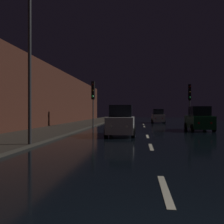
{
  "coord_description": "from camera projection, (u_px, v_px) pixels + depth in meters",
  "views": [
    {
      "loc": [
        -0.55,
        -2.4,
        1.68
      ],
      "look_at": [
        -2.72,
        17.38,
        1.62
      ],
      "focal_mm": 39.92,
      "sensor_mm": 36.0,
      "label": 1
    }
  ],
  "objects": [
    {
      "name": "ground",
      "position": [
        144.0,
        127.0,
        26.69
      ],
      "size": [
        27.85,
        84.0,
        0.02
      ],
      "primitive_type": "cube",
      "color": "black"
    },
    {
      "name": "car_approaching_headlights",
      "position": [
        121.0,
        122.0,
        17.22
      ],
      "size": [
        1.93,
        4.17,
        2.1
      ],
      "rotation": [
        0.0,
        0.0,
        -1.57
      ],
      "color": "silver",
      "rests_on": "ground"
    },
    {
      "name": "lane_centerline",
      "position": [
        147.0,
        134.0,
        18.45
      ],
      "size": [
        0.16,
        28.6,
        0.01
      ],
      "color": "beige",
      "rests_on": "ground"
    },
    {
      "name": "car_parked_right_far",
      "position": [
        199.0,
        120.0,
        21.61
      ],
      "size": [
        1.93,
        4.17,
        2.1
      ],
      "rotation": [
        0.0,
        0.0,
        1.57
      ],
      "color": "#0F3819",
      "rests_on": "ground"
    },
    {
      "name": "car_distant_taillights",
      "position": [
        158.0,
        117.0,
        35.95
      ],
      "size": [
        1.83,
        3.95,
        1.99
      ],
      "rotation": [
        0.0,
        0.0,
        1.57
      ],
      "color": "silver",
      "rests_on": "ground"
    },
    {
      "name": "streetlamp_overhead",
      "position": [
        39.0,
        41.0,
        11.52
      ],
      "size": [
        1.7,
        0.44,
        7.5
      ],
      "color": "#2D2D30",
      "rests_on": "ground"
    },
    {
      "name": "building_facade_left",
      "position": [
        39.0,
        95.0,
        24.32
      ],
      "size": [
        0.8,
        63.0,
        6.62
      ],
      "primitive_type": "cube",
      "color": "#472319",
      "rests_on": "ground"
    },
    {
      "name": "traffic_light_far_right",
      "position": [
        190.0,
        95.0,
        29.61
      ],
      "size": [
        0.33,
        0.47,
        4.9
      ],
      "rotation": [
        0.0,
        0.0,
        -1.64
      ],
      "color": "#38383A",
      "rests_on": "ground"
    },
    {
      "name": "sidewalk_left",
      "position": [
        74.0,
        126.0,
        27.53
      ],
      "size": [
        4.4,
        84.0,
        0.15
      ],
      "primitive_type": "cube",
      "color": "#38332B",
      "rests_on": "ground"
    },
    {
      "name": "traffic_light_far_left",
      "position": [
        93.0,
        94.0,
        26.43
      ],
      "size": [
        0.35,
        0.48,
        4.84
      ],
      "rotation": [
        0.0,
        0.0,
        -1.71
      ],
      "color": "#38383A",
      "rests_on": "ground"
    }
  ]
}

